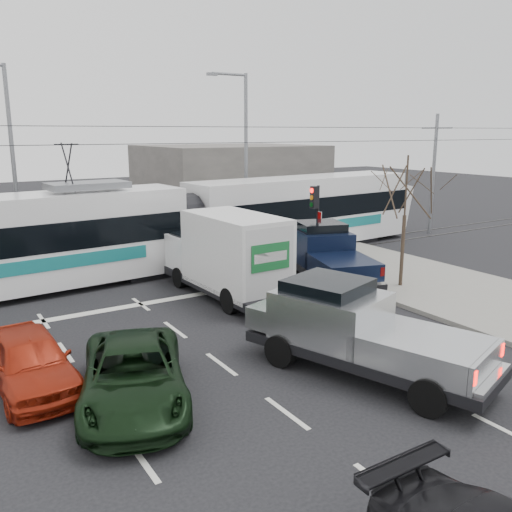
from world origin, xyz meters
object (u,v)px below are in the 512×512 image
street_lamp_near (243,148)px  green_car (134,375)px  tram (183,224)px  silver_pickup (354,329)px  traffic_signal (316,209)px  bare_tree (406,192)px  box_truck (228,256)px  navy_pickup (327,255)px  red_car (30,361)px  street_lamp_far (8,151)px

street_lamp_near → green_car: bearing=-128.2°
tram → silver_pickup: size_ratio=4.10×
traffic_signal → street_lamp_near: street_lamp_near is taller
street_lamp_near → tram: (-5.44, -3.87, -3.15)m
green_car → silver_pickup: bearing=5.3°
bare_tree → tram: 9.71m
street_lamp_near → tram: bearing=-144.6°
silver_pickup → bare_tree: bearing=16.4°
tram → box_truck: size_ratio=4.28×
navy_pickup → red_car: bearing=-146.3°
street_lamp_near → street_lamp_far: bearing=170.1°
bare_tree → silver_pickup: bare_tree is taller
street_lamp_near → box_truck: size_ratio=1.42×
street_lamp_far → silver_pickup: size_ratio=1.36×
box_truck → red_car: bearing=-154.4°
silver_pickup → red_car: silver_pickup is taller
tram → street_lamp_far: bearing=131.6°
tram → traffic_signal: bearing=-42.7°
bare_tree → navy_pickup: (-1.99, 2.13, -2.61)m
street_lamp_far → silver_pickup: (5.19, -18.11, -3.98)m
red_car → tram: bearing=45.1°
silver_pickup → green_car: silver_pickup is taller
green_car → bare_tree: bearing=34.4°
street_lamp_near → silver_pickup: (-6.31, -16.11, -3.98)m
navy_pickup → street_lamp_far: bearing=148.2°
bare_tree → traffic_signal: bare_tree is taller
box_truck → green_car: box_truck is taller
street_lamp_far → tram: 9.01m
traffic_signal → street_lamp_near: 7.91m
traffic_signal → tram: bearing=141.6°
silver_pickup → street_lamp_far: bearing=87.4°
bare_tree → tram: size_ratio=0.18×
traffic_signal → green_car: 13.22m
bare_tree → green_car: 12.79m
traffic_signal → box_truck: 5.38m
traffic_signal → red_car: size_ratio=0.86×
tram → red_car: tram is taller
navy_pickup → red_car: navy_pickup is taller
red_car → silver_pickup: bearing=-27.5°
street_lamp_near → bare_tree: bearing=-88.6°
street_lamp_far → green_car: (-0.17, -16.81, -4.43)m
navy_pickup → silver_pickup: bearing=-106.9°
box_truck → navy_pickup: 4.26m
navy_pickup → box_truck: bearing=-169.9°
traffic_signal → red_car: bearing=-157.3°
street_lamp_far → box_truck: (5.58, -10.83, -3.56)m
silver_pickup → box_truck: (0.39, 7.28, 0.42)m
traffic_signal → navy_pickup: 2.58m
bare_tree → traffic_signal: (-1.13, 4.00, -1.05)m
traffic_signal → tram: size_ratio=0.13×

